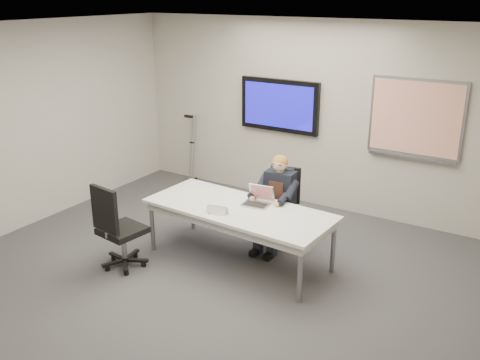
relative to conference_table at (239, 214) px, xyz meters
The scene contains 14 objects.
floor 1.02m from the conference_table, 98.49° to the right, with size 6.00×6.00×0.02m, color #39393C.
ceiling 2.32m from the conference_table, 98.49° to the right, with size 6.00×6.00×0.02m, color silver.
wall_back 2.34m from the conference_table, 93.07° to the left, with size 6.00×0.02×2.80m, color #ACA89B.
wall_left 3.31m from the conference_table, 165.75° to the right, with size 0.02×6.00×2.80m, color #ACA89B.
conference_table is the anchor object (origin of this frame).
tv_display 2.41m from the conference_table, 106.01° to the left, with size 1.30×0.09×0.80m.
whiteboard 2.76m from the conference_table, 56.68° to the left, with size 1.25×0.08×1.10m.
office_chair_far 0.84m from the conference_table, 76.28° to the left, with size 0.56×0.56×0.99m.
office_chair_near 1.46m from the conference_table, 140.97° to the right, with size 0.58×0.58×1.07m.
seated_person 0.57m from the conference_table, 69.76° to the left, with size 0.39×0.67×1.22m.
crutch 3.02m from the conference_table, 137.36° to the left, with size 0.16×0.24×1.23m, color #9C9DA3, non-canonical shape.
laptop 0.29m from the conference_table, 57.91° to the left, with size 0.34×0.33×0.23m.
name_tent 0.34m from the conference_table, 111.83° to the right, with size 0.25×0.07×0.10m, color white, non-canonical shape.
pen 0.38m from the conference_table, 125.93° to the right, with size 0.01×0.01×0.15m, color black.
Camera 1 is at (3.25, -4.22, 3.17)m, focal length 40.00 mm.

